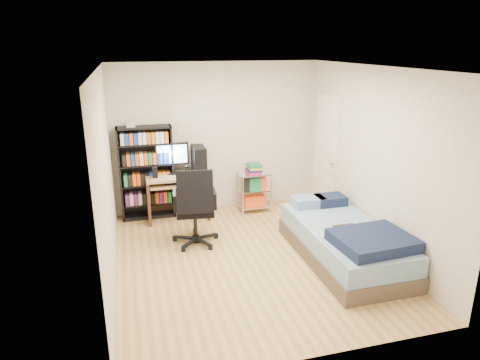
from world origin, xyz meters
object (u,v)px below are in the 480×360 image
object	(u,v)px
media_shelf	(147,172)
office_chair	(195,220)
bed	(345,241)
computer_desk	(183,178)

from	to	relation	value
media_shelf	office_chair	world-z (taller)	media_shelf
media_shelf	bed	size ratio (longest dim) A/B	0.76
office_chair	bed	size ratio (longest dim) A/B	0.55
office_chair	bed	world-z (taller)	office_chair
computer_desk	office_chair	world-z (taller)	computer_desk
media_shelf	computer_desk	size ratio (longest dim) A/B	1.27
computer_desk	bed	bearing A→B (deg)	-48.10
media_shelf	bed	xyz separation A→B (m)	(2.42, -2.20, -0.52)
office_chair	computer_desk	bearing A→B (deg)	97.51
computer_desk	office_chair	distance (m)	1.14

